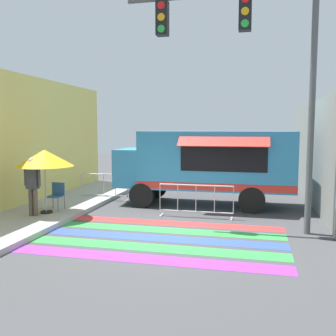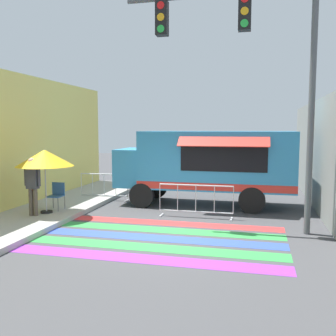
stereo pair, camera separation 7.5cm
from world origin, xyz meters
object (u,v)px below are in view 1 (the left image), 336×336
at_px(patio_umbrella, 45,158).
at_px(vendor_person, 33,183).
at_px(barricade_side, 104,187).
at_px(folding_chair, 57,194).
at_px(barricade_front, 196,201).
at_px(traffic_signal_pole, 249,50).
at_px(food_truck, 203,162).

distance_m(patio_umbrella, vendor_person, 0.83).
xyz_separation_m(vendor_person, barricade_side, (0.77, 3.48, -0.63)).
distance_m(patio_umbrella, folding_chair, 1.29).
xyz_separation_m(patio_umbrella, folding_chair, (0.05, 0.54, -1.17)).
bearing_deg(barricade_front, traffic_signal_pole, -36.18).
height_order(vendor_person, barricade_side, vendor_person).
distance_m(patio_umbrella, barricade_front, 4.79).
relative_size(traffic_signal_pole, vendor_person, 3.79).
bearing_deg(barricade_side, traffic_signal_pole, -29.84).
xyz_separation_m(patio_umbrella, vendor_person, (-0.17, -0.42, -0.70)).
height_order(folding_chair, vendor_person, vendor_person).
bearing_deg(folding_chair, patio_umbrella, -87.89).
xyz_separation_m(traffic_signal_pole, patio_umbrella, (-6.00, 0.03, -2.92)).
bearing_deg(barricade_side, folding_chair, -102.28).
relative_size(patio_umbrella, vendor_person, 1.13).
xyz_separation_m(vendor_person, barricade_front, (4.65, 1.50, -0.62)).
relative_size(folding_chair, vendor_person, 0.50).
bearing_deg(barricade_side, food_truck, -0.60).
height_order(traffic_signal_pole, vendor_person, traffic_signal_pole).
height_order(folding_chair, barricade_side, barricade_side).
relative_size(patio_umbrella, barricade_front, 0.85).
relative_size(traffic_signal_pole, barricade_front, 2.85).
bearing_deg(traffic_signal_pole, vendor_person, -176.43).
bearing_deg(traffic_signal_pole, folding_chair, 174.46).
xyz_separation_m(food_truck, traffic_signal_pole, (1.58, -3.06, 3.20)).
height_order(patio_umbrella, folding_chair, patio_umbrella).
xyz_separation_m(traffic_signal_pole, vendor_person, (-6.17, -0.38, -3.62)).
distance_m(folding_chair, vendor_person, 1.09).
bearing_deg(patio_umbrella, barricade_front, 13.58).
height_order(food_truck, vendor_person, food_truck).
xyz_separation_m(folding_chair, vendor_person, (-0.22, -0.96, 0.47)).
bearing_deg(vendor_person, folding_chair, 87.76).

